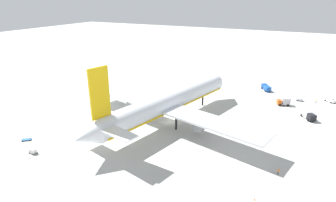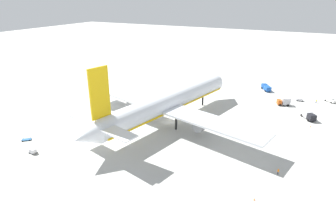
{
  "view_description": "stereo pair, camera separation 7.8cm",
  "coord_description": "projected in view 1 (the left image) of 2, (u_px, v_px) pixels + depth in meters",
  "views": [
    {
      "loc": [
        -79.7,
        -40.08,
        41.56
      ],
      "look_at": [
        3.12,
        2.04,
        6.42
      ],
      "focal_mm": 29.85,
      "sensor_mm": 36.0,
      "label": 1
    },
    {
      "loc": [
        -79.66,
        -40.15,
        41.56
      ],
      "look_at": [
        3.12,
        2.04,
        6.42
      ],
      "focal_mm": 29.85,
      "sensor_mm": 36.0,
      "label": 2
    }
  ],
  "objects": [
    {
      "name": "ground_worker_1",
      "position": [
        278.0,
        171.0,
        68.98
      ],
      "size": [
        0.45,
        0.45,
        1.68
      ],
      "color": "#3F3F47",
      "rests_on": "ground"
    },
    {
      "name": "airliner",
      "position": [
        167.0,
        103.0,
        94.59
      ],
      "size": [
        71.92,
        72.81,
        24.89
      ],
      "color": "silver",
      "rests_on": "ground"
    },
    {
      "name": "service_truck_4",
      "position": [
        266.0,
        87.0,
        130.29
      ],
      "size": [
        6.95,
        5.34,
        2.41
      ],
      "color": "#194CA5",
      "rests_on": "ground"
    },
    {
      "name": "service_truck_2",
      "position": [
        284.0,
        101.0,
        112.45
      ],
      "size": [
        4.0,
        5.3,
        3.07
      ],
      "color": "#BF4C14",
      "rests_on": "ground"
    },
    {
      "name": "ground_plane",
      "position": [
        169.0,
        122.0,
        98.14
      ],
      "size": [
        600.0,
        600.0,
        0.0
      ],
      "primitive_type": "plane",
      "color": "#B2B2AD"
    },
    {
      "name": "traffic_cone_1",
      "position": [
        310.0,
        126.0,
        94.07
      ],
      "size": [
        0.36,
        0.36,
        0.55
      ],
      "primitive_type": "cone",
      "color": "orange",
      "rests_on": "ground"
    },
    {
      "name": "traffic_cone_0",
      "position": [
        254.0,
        199.0,
        60.43
      ],
      "size": [
        0.36,
        0.36,
        0.55
      ],
      "primitive_type": "cone",
      "color": "orange",
      "rests_on": "ground"
    },
    {
      "name": "service_truck_0",
      "position": [
        308.0,
        115.0,
        100.26
      ],
      "size": [
        6.9,
        5.56,
        2.68
      ],
      "color": "black",
      "rests_on": "ground"
    },
    {
      "name": "baggage_cart_0",
      "position": [
        26.0,
        140.0,
        85.49
      ],
      "size": [
        2.84,
        2.98,
        0.4
      ],
      "color": "#26598C",
      "rests_on": "ground"
    },
    {
      "name": "baggage_cart_1",
      "position": [
        33.0,
        151.0,
        78.22
      ],
      "size": [
        1.66,
        2.87,
        1.43
      ],
      "color": "#595B60",
      "rests_on": "ground"
    },
    {
      "name": "ground_worker_0",
      "position": [
        316.0,
        101.0,
        114.99
      ],
      "size": [
        0.55,
        0.55,
        1.6
      ],
      "color": "navy",
      "rests_on": "ground"
    },
    {
      "name": "baggage_cart_2",
      "position": [
        300.0,
        99.0,
        117.34
      ],
      "size": [
        1.74,
        3.24,
        1.19
      ],
      "color": "#595B60",
      "rests_on": "ground"
    },
    {
      "name": "service_van",
      "position": [
        330.0,
        100.0,
        116.21
      ],
      "size": [
        4.3,
        4.5,
        1.97
      ],
      "color": "white",
      "rests_on": "ground"
    }
  ]
}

